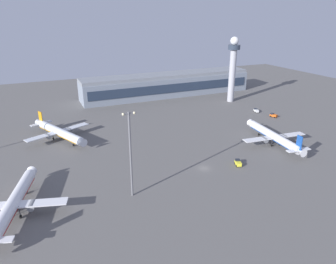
% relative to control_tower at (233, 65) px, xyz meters
% --- Properties ---
extents(ground_plane, '(416.00, 416.00, 0.00)m').
position_rel_control_tower_xyz_m(ground_plane, '(-68.43, -81.00, -25.21)').
color(ground_plane, '#605E5B').
extents(terminal_building, '(128.66, 22.40, 16.40)m').
position_rel_control_tower_xyz_m(terminal_building, '(-33.34, 34.18, -17.12)').
color(terminal_building, gray).
rests_on(terminal_building, ground).
extents(control_tower, '(8.00, 8.00, 43.97)m').
position_rel_control_tower_xyz_m(control_tower, '(0.00, 0.00, 0.00)').
color(control_tower, '#A8A8B2').
rests_on(control_tower, ground).
extents(airplane_taxiway_distant, '(32.16, 40.94, 10.71)m').
position_rel_control_tower_xyz_m(airplane_taxiway_distant, '(-137.54, -84.03, -21.16)').
color(airplane_taxiway_distant, white).
rests_on(airplane_taxiway_distant, ground).
extents(airplane_terminal_side, '(32.18, 41.26, 10.58)m').
position_rel_control_tower_xyz_m(airplane_terminal_side, '(-26.01, -73.05, -21.21)').
color(airplane_terminal_side, white).
rests_on(airplane_terminal_side, ground).
extents(airplane_near_gate, '(31.51, 39.88, 10.84)m').
position_rel_control_tower_xyz_m(airplane_near_gate, '(-118.21, -25.42, -21.11)').
color(airplane_near_gate, silver).
rests_on(airplane_near_gate, ground).
extents(baggage_tractor, '(3.04, 4.52, 2.25)m').
position_rel_control_tower_xyz_m(baggage_tractor, '(2.81, -40.71, -24.03)').
color(baggage_tractor, '#D85919').
rests_on(baggage_tractor, ground).
extents(maintenance_van, '(3.35, 4.57, 2.25)m').
position_rel_control_tower_xyz_m(maintenance_van, '(-54.43, -84.41, -24.03)').
color(maintenance_van, yellow).
rests_on(maintenance_van, ground).
extents(cargo_loader, '(3.07, 4.53, 2.25)m').
position_rel_control_tower_xyz_m(cargo_loader, '(-0.36, -28.60, -24.03)').
color(cargo_loader, white).
rests_on(cargo_loader, ground).
extents(apron_light_west, '(4.80, 0.90, 29.97)m').
position_rel_control_tower_xyz_m(apron_light_west, '(-100.90, -88.26, -8.33)').
color(apron_light_west, slate).
rests_on(apron_light_west, ground).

